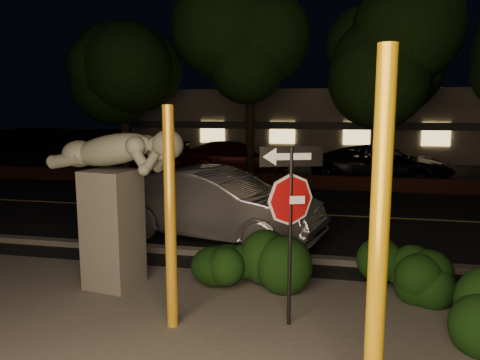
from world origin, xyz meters
name	(u,v)px	position (x,y,z in m)	size (l,w,h in m)	color
ground	(304,195)	(0.00, 10.00, 0.00)	(90.00, 90.00, 0.00)	black
road	(295,214)	(0.00, 7.00, 0.01)	(80.00, 8.00, 0.01)	black
lane_marking	(295,213)	(0.00, 7.00, 0.02)	(80.00, 0.12, 0.01)	#CBB051
curb	(275,257)	(0.00, 2.90, 0.06)	(80.00, 0.25, 0.12)	#4C4944
brick_wall	(307,182)	(0.00, 11.30, 0.25)	(40.00, 0.35, 0.50)	#472317
parking_lot	(315,169)	(0.00, 17.00, 0.01)	(40.00, 12.00, 0.01)	black
building	(323,123)	(0.00, 24.99, 2.00)	(22.00, 10.20, 4.00)	#655D51
tree_far_a	(122,51)	(-8.00, 13.00, 5.34)	(4.60, 4.60, 7.43)	black
tree_far_b	(251,30)	(-2.50, 13.20, 6.05)	(5.20, 5.20, 8.41)	black
tree_far_c	(380,34)	(2.50, 12.80, 5.66)	(4.80, 4.80, 7.84)	black
yellow_pole_left	(170,220)	(-0.98, -0.22, 1.50)	(0.15, 0.15, 3.00)	gold
yellow_pole_right	(379,246)	(1.54, -1.73, 1.74)	(0.17, 0.17, 3.49)	yellow
signpost	(291,200)	(0.56, 0.14, 1.75)	(0.80, 0.29, 2.46)	black
sculpture	(114,191)	(-2.39, 0.96, 1.62)	(2.47, 1.02, 2.63)	#4C4944
hedge_center	(253,258)	(-0.17, 1.34, 0.53)	(2.04, 0.95, 1.06)	black
hedge_right	(408,268)	(2.26, 1.46, 0.49)	(1.50, 0.81, 0.99)	black
silver_sedan	(216,204)	(-1.53, 4.12, 0.80)	(1.69, 4.85, 1.60)	#A7A8AC
parked_car_red	(158,157)	(-7.05, 14.37, 0.72)	(1.71, 4.25, 1.45)	maroon
parked_car_darkred	(236,157)	(-3.52, 14.93, 0.72)	(2.02, 4.97, 1.44)	#44120F
parked_car_dark	(381,164)	(2.79, 13.31, 0.75)	(2.48, 5.39, 1.50)	black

